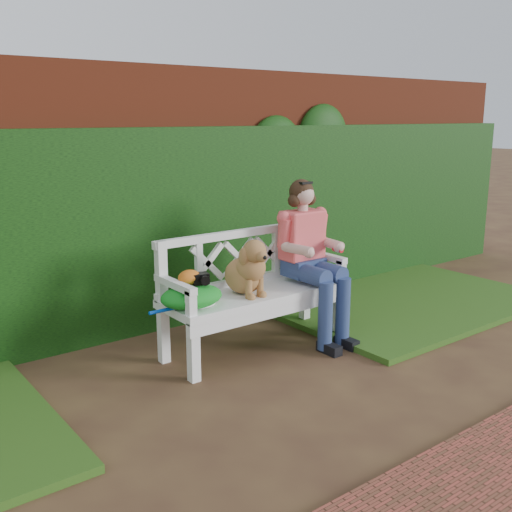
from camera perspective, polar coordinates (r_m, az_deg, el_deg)
ground at (r=3.91m, az=0.56°, el=-13.98°), size 60.00×60.00×0.00m
brick_wall at (r=5.16m, az=-12.59°, el=5.22°), size 10.00×0.30×2.20m
ivy_hedge at (r=5.00m, az=-11.37°, el=2.13°), size 10.00×0.18×1.70m
grass_right at (r=6.09m, az=13.26°, el=-4.01°), size 2.60×2.00×0.05m
garden_bench at (r=4.69m, az=-0.00°, el=-6.08°), size 1.64×0.80×0.48m
seated_woman at (r=4.87m, az=4.70°, el=-0.82°), size 0.74×0.83×1.23m
dog at (r=4.46m, az=-0.97°, el=-0.93°), size 0.36×0.44×0.44m
tennis_racket at (r=4.26m, az=-5.95°, el=-4.54°), size 0.59×0.41×0.03m
green_bag at (r=4.23m, az=-6.16°, el=-3.80°), size 0.53×0.46×0.16m
camera_item at (r=4.23m, az=-5.35°, el=-2.14°), size 0.13×0.11×0.08m
baseball_glove at (r=4.21m, az=-6.38°, el=-2.02°), size 0.19×0.15×0.11m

